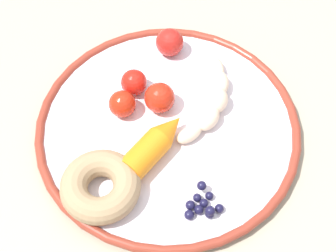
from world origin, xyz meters
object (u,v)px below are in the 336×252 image
Objects in this scene: blueberry_pile at (202,205)px; tomato_near at (170,42)px; tomato_mid at (160,98)px; banana at (212,100)px; carrot_orange at (155,144)px; donut at (100,186)px; tomato_extra at (122,104)px; tomato_far at (134,82)px; plate at (168,127)px; dining_table at (203,137)px.

blueberry_pile is 0.25m from tomato_near.
tomato_near is 0.98× the size of tomato_mid.
carrot_orange is at bearing -134.77° from banana.
donut is 2.67× the size of tomato_extra.
tomato_extra is (-0.11, 0.14, 0.01)m from blueberry_pile.
blueberry_pile is 0.20m from tomato_far.
banana reaches higher than plate.
blueberry_pile is (0.06, -0.08, -0.01)m from carrot_orange.
plate is 0.05m from carrot_orange.
tomato_far reaches higher than dining_table.
banana is 4.26× the size of tomato_far.
dining_table is at bearing 42.47° from plate.
tomato_near is (-0.00, 0.13, 0.02)m from plate.
tomato_mid reaches higher than dining_table.
plate is at bearing -148.89° from banana.
tomato_near is 1.12× the size of tomato_far.
tomato_extra reaches higher than blueberry_pile.
plate is 0.07m from tomato_extra.
banana is 3.79× the size of tomato_near.
banana is 0.11m from tomato_near.
tomato_near is at bearing 85.47° from carrot_orange.
tomato_near is at bearing 83.88° from tomato_mid.
dining_table is 0.14m from tomato_mid.
carrot_orange is 2.54× the size of tomato_near.
donut is at bearing -135.32° from banana.
donut is (-0.06, -0.06, -0.00)m from carrot_orange.
tomato_mid is (-0.06, 0.15, 0.01)m from blueberry_pile.
donut is 2.37× the size of tomato_mid.
tomato_near is at bearing 123.32° from dining_table.
donut is (-0.08, -0.10, 0.02)m from plate.
tomato_mid is at bearing 111.05° from blueberry_pile.
carrot_orange is 0.08m from tomato_extra.
donut is at bearing -116.77° from tomato_mid.
tomato_near is at bearing 71.62° from donut.
carrot_orange is 0.17m from tomato_near.
dining_table is 10.66× the size of donut.
tomato_far is at bearing 118.08° from blueberry_pile.
plate reaches higher than dining_table.
tomato_near is at bearing 61.36° from tomato_extra.
tomato_mid is at bearing 111.33° from plate.
tomato_near and tomato_mid have the same top height.
plate is 9.65× the size of tomato_extra.
blueberry_pile is 1.31× the size of tomato_far.
carrot_orange is at bearing -70.84° from tomato_far.
donut is 0.24m from tomato_near.
tomato_extra is (-0.05, -0.01, -0.00)m from tomato_mid.
carrot_orange is 2.81× the size of tomato_extra.
plate is 7.45× the size of blueberry_pile.
tomato_near is 0.09m from tomato_far.
tomato_near reaches higher than blueberry_pile.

